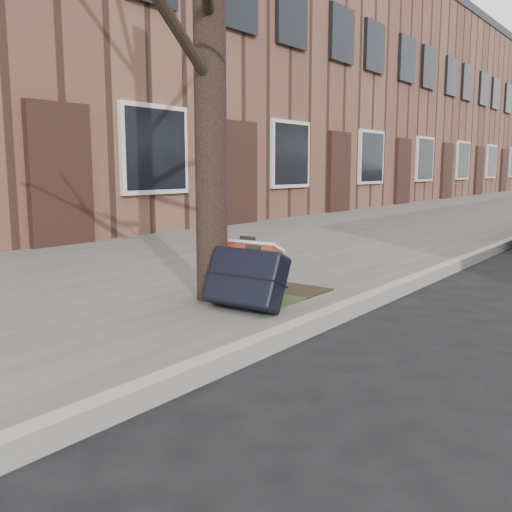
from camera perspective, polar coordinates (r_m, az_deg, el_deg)
The scene contains 6 objects.
ground at distance 3.13m, azimuth 18.79°, elevation -14.14°, with size 120.00×120.00×0.00m, color black.
near_sidewalk at distance 18.37m, azimuth 22.62°, elevation 4.54°, with size 5.00×70.00×0.12m, color #67645D.
house_near at distance 21.60m, azimuth 8.07°, elevation 14.78°, with size 6.80×40.00×7.00m, color brown.
dirt_patch at distance 5.00m, azimuth 1.17°, elevation -3.56°, with size 0.85×0.85×0.01m, color black.
suitcase_red at distance 4.71m, azimuth -1.55°, elevation -1.40°, with size 0.63×0.17×0.45m, color maroon.
suitcase_navy at distance 4.35m, azimuth -1.01°, elevation -2.22°, with size 0.63×0.20×0.45m, color black.
Camera 1 is at (0.86, -2.76, 1.19)m, focal length 40.00 mm.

